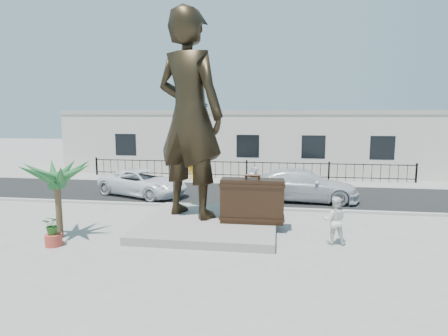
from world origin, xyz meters
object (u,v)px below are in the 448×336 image
(statue, at_px, (189,115))
(car_white, at_px, (143,183))
(suitcase, at_px, (252,201))
(tourist, at_px, (335,220))

(statue, xyz_separation_m, car_white, (-3.77, 4.66, -3.67))
(suitcase, distance_m, tourist, 3.15)
(car_white, bearing_deg, tourist, -102.74)
(statue, distance_m, tourist, 6.78)
(statue, bearing_deg, suitcase, -169.79)
(statue, xyz_separation_m, tourist, (5.48, -1.78, -3.56))
(tourist, xyz_separation_m, car_white, (-9.25, 6.45, -0.11))
(car_white, bearing_deg, statue, -118.93)
(statue, height_order, suitcase, statue)
(suitcase, relative_size, car_white, 0.47)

